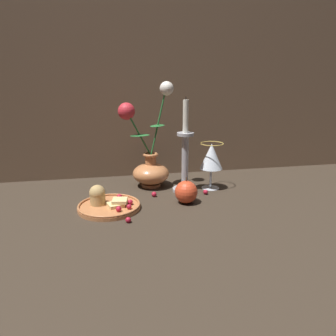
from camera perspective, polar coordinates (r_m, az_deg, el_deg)
The scene contains 10 objects.
ground_plane at distance 1.03m, azimuth 3.03°, elevation -5.88°, with size 2.40×2.40×0.00m, color #33281E.
wall_back at distance 1.31m, azimuth -0.57°, elevation 25.37°, with size 2.40×0.04×1.20m, color brown.
vase at distance 1.15m, azimuth -3.34°, elevation 1.33°, with size 0.19×0.13×0.36m.
plate_with_pastries at distance 0.99m, azimuth -10.54°, elevation -6.09°, with size 0.18×0.18×0.07m.
wine_glass at distance 1.13m, azimuth 7.56°, elevation 1.78°, with size 0.08×0.08×0.16m.
candlestick at distance 1.09m, azimuth 2.98°, elevation 1.38°, with size 0.08×0.08×0.32m.
apple_beside_vase at distance 1.01m, azimuth 3.20°, elevation -4.19°, with size 0.07×0.07×0.08m.
berry_near_plate at distance 0.89m, azimuth -6.94°, elevation -8.96°, with size 0.02×0.02×0.02m, color #AD192D.
berry_front_center at distance 1.07m, azimuth -2.44°, elevation -4.59°, with size 0.02×0.02×0.02m, color #AD192D.
berry_by_glass_stem at distance 1.10m, azimuth 6.56°, elevation -4.17°, with size 0.02×0.02×0.02m, color #AD192D.
Camera 1 is at (-0.24, -0.93, 0.38)m, focal length 35.00 mm.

